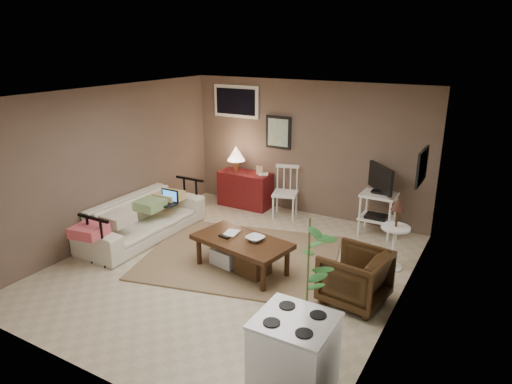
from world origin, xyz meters
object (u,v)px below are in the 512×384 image
Objects in this scene: stove at (294,361)px; potted_plant at (308,278)px; side_table at (396,225)px; spindle_chair at (285,193)px; sofa at (143,212)px; coffee_table at (241,252)px; red_console at (244,186)px; tv_stand at (379,199)px; armchair at (355,274)px.

potted_plant is at bearing 106.47° from stove.
spindle_chair is at bearing 154.41° from side_table.
stove is at bearing -62.80° from spindle_chair.
sofa is 2.38× the size of spindle_chair.
stove is (1.65, -1.83, 0.14)m from coffee_table.
red_console is 2.59m from tv_stand.
tv_stand is 0.81× the size of potted_plant.
coffee_table is at bearing -120.06° from tv_stand.
tv_stand reaches higher than spindle_chair.
side_table is at bearing -63.73° from tv_stand.
red_console is at bearing 173.27° from spindle_chair.
tv_stand is 3.20m from potted_plant.
armchair is at bearing -37.76° from red_console.
spindle_chair is at bearing -6.73° from red_console.
side_table is at bearing -25.59° from spindle_chair.
side_table reaches higher than spindle_chair.
potted_plant reaches higher than sofa.
tv_stand is at bearing 116.27° from side_table.
potted_plant reaches higher than stove.
sofa is at bearing 160.34° from potted_plant.
tv_stand reaches higher than armchair.
potted_plant reaches higher than red_console.
stove is at bearing 9.18° from armchair.
spindle_chair is at bearing 100.39° from coffee_table.
potted_plant is (-0.39, -2.11, 0.11)m from side_table.
stove is (0.06, -1.84, 0.06)m from armchair.
sofa is 3.89m from side_table.
spindle_chair reaches higher than armchair.
potted_plant is (3.39, -1.21, 0.33)m from sofa.
coffee_table is 1.23× the size of tv_stand.
red_console is 3.33m from side_table.
potted_plant is at bearing -109.66° from sofa.
side_table is at bearing 79.64° from potted_plant.
coffee_table is 1.00× the size of potted_plant.
stove is at bearing -119.26° from sofa.
spindle_chair is 1.09× the size of stove.
tv_stand is 1.37× the size of stove.
spindle_chair is at bearing -179.08° from tv_stand.
armchair is (-0.20, -1.10, -0.28)m from side_table.
side_table is 0.73× the size of potted_plant.
red_console is 4.27m from potted_plant.
coffee_table is at bearing -95.93° from sofa.
stove is at bearing -73.53° from potted_plant.
sofa is at bearing -85.73° from armchair.
red_console is 5.06m from stove.
red_console reaches higher than coffee_table.
coffee_table is at bearing -79.61° from spindle_chair.
side_table is 2.15m from potted_plant.
red_console is at bearing -17.79° from sofa.
coffee_table is 0.65× the size of sofa.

